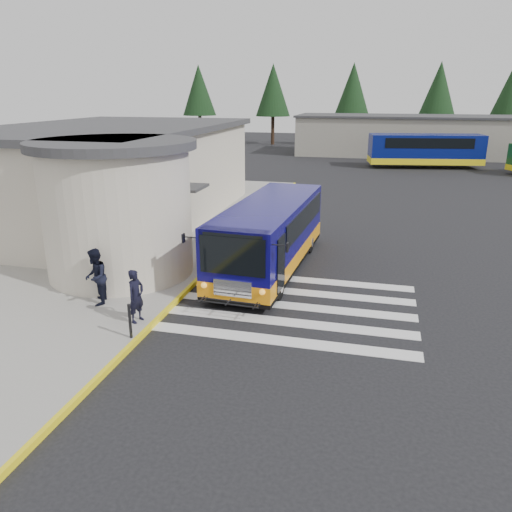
% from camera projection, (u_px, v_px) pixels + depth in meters
% --- Properties ---
extents(ground, '(140.00, 140.00, 0.00)m').
position_uv_depth(ground, '(307.00, 298.00, 16.61)').
color(ground, black).
rests_on(ground, ground).
extents(sidewalk, '(10.00, 34.00, 0.15)m').
position_uv_depth(sidewalk, '(121.00, 243.00, 22.35)').
color(sidewalk, gray).
rests_on(sidewalk, ground).
extents(curb_strip, '(0.12, 34.00, 0.16)m').
position_uv_depth(curb_strip, '(227.00, 251.00, 21.21)').
color(curb_strip, yellow).
rests_on(curb_strip, ground).
extents(station_building, '(12.70, 18.70, 4.80)m').
position_uv_depth(station_building, '(112.00, 176.00, 24.67)').
color(station_building, beige).
rests_on(station_building, ground).
extents(crosswalk, '(8.00, 5.35, 0.01)m').
position_uv_depth(crosswalk, '(288.00, 305.00, 15.99)').
color(crosswalk, silver).
rests_on(crosswalk, ground).
extents(depot_building, '(26.40, 8.40, 4.20)m').
position_uv_depth(depot_building, '(421.00, 136.00, 53.29)').
color(depot_building, gray).
rests_on(depot_building, ground).
extents(tree_line, '(58.40, 4.40, 10.00)m').
position_uv_depth(tree_line, '(424.00, 90.00, 59.14)').
color(tree_line, black).
rests_on(tree_line, ground).
extents(transit_bus, '(3.36, 9.33, 2.60)m').
position_uv_depth(transit_bus, '(270.00, 238.00, 18.96)').
color(transit_bus, '#0C0860').
rests_on(transit_bus, ground).
extents(pedestrian_a, '(0.51, 0.65, 1.58)m').
position_uv_depth(pedestrian_a, '(136.00, 296.00, 14.33)').
color(pedestrian_a, black).
rests_on(pedestrian_a, sidewalk).
extents(pedestrian_b, '(0.96, 1.06, 1.80)m').
position_uv_depth(pedestrian_b, '(96.00, 277.00, 15.50)').
color(pedestrian_b, black).
rests_on(pedestrian_b, sidewalk).
extents(bollard, '(0.08, 0.08, 0.99)m').
position_uv_depth(bollard, '(130.00, 321.00, 13.43)').
color(bollard, black).
rests_on(bollard, sidewalk).
extents(far_bus_a, '(10.18, 4.37, 2.54)m').
position_uv_depth(far_bus_a, '(425.00, 149.00, 44.86)').
color(far_bus_a, '#07115B').
rests_on(far_bus_a, ground).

